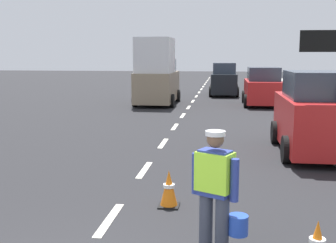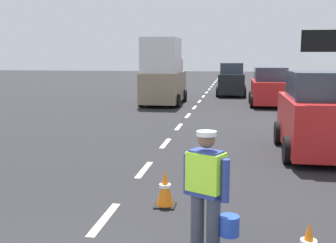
# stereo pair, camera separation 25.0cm
# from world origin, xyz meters

# --- Properties ---
(ground_plane) EXTENTS (96.00, 96.00, 0.00)m
(ground_plane) POSITION_xyz_m (0.00, 21.00, 0.00)
(ground_plane) COLOR black
(lane_center_line) EXTENTS (0.14, 46.40, 0.01)m
(lane_center_line) POSITION_xyz_m (0.00, 25.20, 0.00)
(lane_center_line) COLOR silver
(lane_center_line) RESTS_ON ground
(road_worker) EXTENTS (0.75, 0.46, 1.67)m
(road_worker) POSITION_xyz_m (1.72, 1.73, 0.93)
(road_worker) COLOR #383D4C
(road_worker) RESTS_ON ground
(lane_direction_sign) EXTENTS (1.16, 0.11, 3.20)m
(lane_direction_sign) POSITION_xyz_m (4.25, 6.70, 2.41)
(lane_direction_sign) COLOR gray
(lane_direction_sign) RESTS_ON ground
(traffic_cone_near) EXTENTS (0.36, 0.36, 0.65)m
(traffic_cone_near) POSITION_xyz_m (0.87, 3.44, 0.32)
(traffic_cone_near) COLOR black
(traffic_cone_near) RESTS_ON ground
(delivery_truck) EXTENTS (2.16, 4.60, 3.54)m
(delivery_truck) POSITION_xyz_m (-1.83, 18.89, 1.61)
(delivery_truck) COLOR gray
(delivery_truck) RESTS_ON ground
(car_parked_curbside) EXTENTS (1.95, 3.82, 2.21)m
(car_parked_curbside) POSITION_xyz_m (4.21, 7.99, 1.03)
(car_parked_curbside) COLOR red
(car_parked_curbside) RESTS_ON ground
(car_parked_far) EXTENTS (2.07, 3.82, 2.02)m
(car_parked_far) POSITION_xyz_m (3.83, 19.22, 0.94)
(car_parked_far) COLOR red
(car_parked_far) RESTS_ON ground
(car_outgoing_far) EXTENTS (1.91, 4.16, 2.16)m
(car_outgoing_far) POSITION_xyz_m (1.78, 24.81, 1.00)
(car_outgoing_far) COLOR black
(car_outgoing_far) RESTS_ON ground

